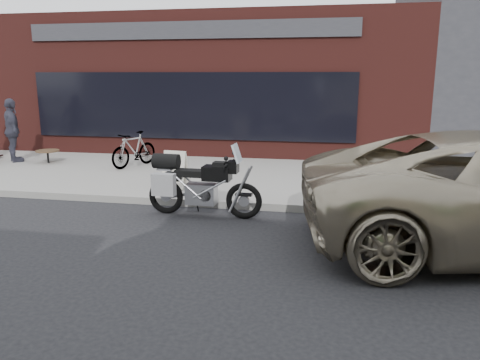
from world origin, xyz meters
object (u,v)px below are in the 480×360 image
at_px(motorcycle, 196,185).
at_px(cafe_patron_right, 12,130).
at_px(sandwich_sign, 176,169).
at_px(cafe_table, 47,151).
at_px(bicycle_rear, 134,149).

distance_m(motorcycle, cafe_patron_right, 7.51).
relative_size(sandwich_sign, cafe_table, 1.28).
bearing_deg(cafe_table, motorcycle, -34.07).
bearing_deg(motorcycle, cafe_patron_right, 152.63).
xyz_separation_m(cafe_table, cafe_patron_right, (-1.06, 0.01, 0.57)).
bearing_deg(bicycle_rear, cafe_table, -157.67).
bearing_deg(motorcycle, bicycle_rear, 129.78).
xyz_separation_m(sandwich_sign, cafe_table, (-4.55, 2.16, -0.07)).
bearing_deg(cafe_patron_right, motorcycle, -165.77).
height_order(motorcycle, sandwich_sign, motorcycle).
bearing_deg(cafe_patron_right, cafe_table, -136.70).
distance_m(cafe_table, cafe_patron_right, 1.20).
bearing_deg(motorcycle, sandwich_sign, 123.11).
bearing_deg(cafe_patron_right, sandwich_sign, -157.36).
xyz_separation_m(sandwich_sign, cafe_patron_right, (-5.61, 2.17, 0.50)).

